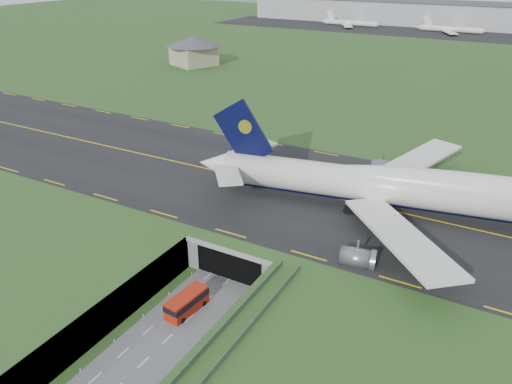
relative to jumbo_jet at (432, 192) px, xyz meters
The scene contains 9 objects.
ground 43.64m from the jumbo_jet, 126.80° to the right, with size 900.00×900.00×0.00m, color #315622.
airfield_deck 42.97m from the jumbo_jet, 126.80° to the right, with size 800.00×800.00×6.00m, color gray.
trench_road 49.65m from the jumbo_jet, 121.47° to the right, with size 12.00×75.00×0.20m, color slate.
taxiway 25.78m from the jumbo_jet, behind, with size 800.00×44.00×0.18m, color black.
tunnel_portal 31.48m from the jumbo_jet, 145.95° to the right, with size 17.00×22.30×6.00m.
jumbo_jet is the anchor object (origin of this frame).
shuttle_tram 45.34m from the jumbo_jet, 126.71° to the right, with size 3.38×7.37×2.92m.
service_building 145.11m from the jumbo_jet, 141.79° to the left, with size 28.64×28.64×11.99m.
cargo_terminal 266.84m from the jumbo_jet, 95.45° to the left, with size 320.00×67.00×15.60m.
Camera 1 is at (36.37, -48.46, 47.84)m, focal length 35.00 mm.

